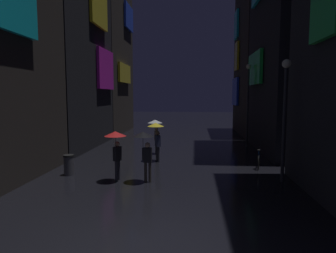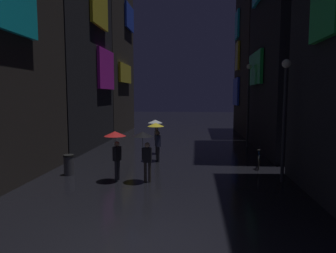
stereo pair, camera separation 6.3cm
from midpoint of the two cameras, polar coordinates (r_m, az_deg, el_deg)
name	(u,v)px [view 2 (the right image)]	position (r m, az deg, el deg)	size (l,w,h in m)	color
ground_plane	(134,248)	(7.64, -6.17, -22.09)	(120.00, 120.00, 0.00)	black
building_left_far	(104,50)	(30.40, -12.00, 14.12)	(4.25, 8.25, 16.00)	#2D2826
building_right_far	(262,57)	(29.82, 17.59, 12.45)	(4.25, 8.72, 14.28)	#2D2826
pedestrian_midstreet_centre_clear	(156,127)	(18.29, -2.26, -0.12)	(0.90, 0.90, 2.12)	#2D2D38
pedestrian_far_right_red	(116,142)	(12.62, -9.79, -2.91)	(0.90, 0.90, 2.12)	#2D2D38
pedestrian_foreground_left_yellow	(156,131)	(16.24, -2.11, -0.88)	(0.90, 0.90, 2.12)	#2D2D38
pedestrian_foreground_right_black	(144,143)	(12.30, -4.41, -3.07)	(0.90, 0.90, 2.12)	#38332D
bicycle_parked_at_storefront	(259,159)	(15.88, 17.04, -5.98)	(0.48, 1.78, 0.96)	black
streetlamp_right_near	(285,105)	(13.07, 21.49, 3.77)	(0.36, 0.36, 5.04)	#2D2D33
streetlamp_right_far	(248,96)	(21.52, 15.15, 5.66)	(0.36, 0.36, 5.75)	#2D2D33
trash_bin	(69,165)	(14.34, -18.25, -6.94)	(0.46, 0.46, 0.93)	#3F3F47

